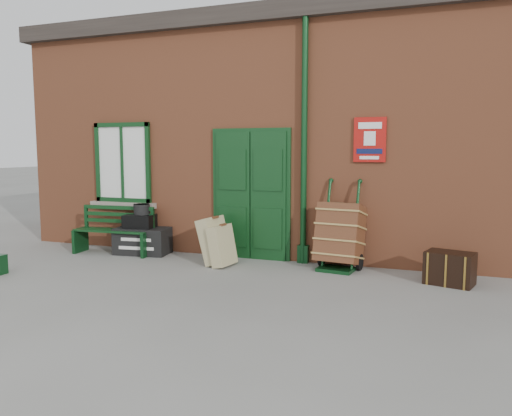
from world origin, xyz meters
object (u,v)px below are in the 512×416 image
at_px(porter_trolley, 340,235).
at_px(bench, 115,229).
at_px(dark_trunk, 450,268).
at_px(houdini_trunk, 143,241).

bearing_deg(porter_trolley, bench, -169.79).
bearing_deg(dark_trunk, porter_trolley, -177.65).
distance_m(porter_trolley, dark_trunk, 1.71).
distance_m(bench, dark_trunk, 5.74).
height_order(bench, porter_trolley, porter_trolley).
relative_size(bench, dark_trunk, 2.30).
bearing_deg(bench, porter_trolley, -1.27).
relative_size(porter_trolley, dark_trunk, 2.19).
height_order(bench, houdini_trunk, bench).
bearing_deg(dark_trunk, houdini_trunk, -167.74).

